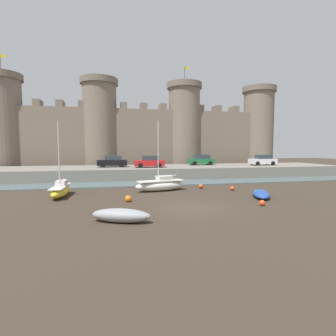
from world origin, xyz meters
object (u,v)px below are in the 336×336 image
(sailboat_foreground_left, at_px, (161,185))
(car_quay_centre_east, at_px, (113,162))
(car_quay_west, at_px, (201,160))
(car_quay_centre_west, at_px, (263,160))
(car_quay_east, at_px, (150,162))
(mooring_buoy_near_channel, at_px, (128,199))
(mooring_buoy_off_centre, at_px, (201,186))
(sailboat_foreground_centre, at_px, (61,190))
(mooring_buoy_near_shore, at_px, (232,188))
(rowboat_near_channel_left, at_px, (121,215))
(mooring_buoy_mid_mud, at_px, (262,203))
(rowboat_midflat_centre, at_px, (261,194))

(sailboat_foreground_left, xyz_separation_m, car_quay_centre_east, (-4.60, 12.70, 1.69))
(car_quay_west, bearing_deg, car_quay_centre_east, -172.74)
(car_quay_centre_west, height_order, car_quay_east, same)
(sailboat_foreground_left, height_order, car_quay_west, sailboat_foreground_left)
(mooring_buoy_near_channel, bearing_deg, sailboat_foreground_left, 53.63)
(sailboat_foreground_left, relative_size, mooring_buoy_off_centre, 13.97)
(sailboat_foreground_centre, bearing_deg, mooring_buoy_near_channel, -32.55)
(sailboat_foreground_left, distance_m, mooring_buoy_near_shore, 7.10)
(mooring_buoy_near_channel, bearing_deg, mooring_buoy_off_centre, 34.09)
(rowboat_near_channel_left, distance_m, mooring_buoy_mid_mud, 10.40)
(rowboat_near_channel_left, bearing_deg, mooring_buoy_near_channel, 82.62)
(sailboat_foreground_centre, relative_size, mooring_buoy_near_channel, 12.62)
(mooring_buoy_mid_mud, height_order, car_quay_centre_east, car_quay_centre_east)
(car_quay_centre_east, bearing_deg, car_quay_centre_west, -1.85)
(car_quay_east, bearing_deg, rowboat_near_channel_left, -102.27)
(rowboat_midflat_centre, xyz_separation_m, mooring_buoy_off_centre, (-3.46, 5.64, -0.05))
(car_quay_east, distance_m, car_quay_centre_east, 5.33)
(sailboat_foreground_left, height_order, mooring_buoy_off_centre, sailboat_foreground_left)
(sailboat_foreground_left, relative_size, car_quay_west, 1.63)
(car_quay_centre_west, relative_size, car_quay_east, 1.00)
(car_quay_centre_west, xyz_separation_m, car_quay_west, (-9.29, 2.50, 0.00))
(mooring_buoy_near_channel, height_order, car_quay_west, car_quay_west)
(rowboat_near_channel_left, height_order, sailboat_foreground_left, sailboat_foreground_left)
(car_quay_centre_west, height_order, car_quay_centre_east, same)
(sailboat_foreground_left, distance_m, rowboat_midflat_centre, 9.29)
(mooring_buoy_off_centre, height_order, car_quay_centre_west, car_quay_centre_west)
(sailboat_foreground_left, distance_m, mooring_buoy_off_centre, 4.37)
(mooring_buoy_off_centre, xyz_separation_m, mooring_buoy_near_shore, (2.65, -1.83, -0.03))
(sailboat_foreground_left, bearing_deg, mooring_buoy_near_channel, -126.37)
(mooring_buoy_off_centre, distance_m, car_quay_west, 14.88)
(sailboat_foreground_centre, xyz_separation_m, mooring_buoy_near_channel, (5.60, -3.57, -0.31))
(mooring_buoy_off_centre, bearing_deg, car_quay_east, 110.57)
(rowboat_near_channel_left, height_order, mooring_buoy_off_centre, rowboat_near_channel_left)
(rowboat_near_channel_left, distance_m, mooring_buoy_off_centre, 13.80)
(mooring_buoy_off_centre, distance_m, car_quay_centre_west, 18.30)
(car_quay_centre_east, bearing_deg, mooring_buoy_mid_mud, -63.11)
(mooring_buoy_near_channel, relative_size, mooring_buoy_near_shore, 1.20)
(sailboat_foreground_left, bearing_deg, car_quay_centre_west, 32.89)
(car_quay_centre_east, bearing_deg, sailboat_foreground_left, -70.09)
(mooring_buoy_near_shore, bearing_deg, mooring_buoy_near_channel, -161.75)
(mooring_buoy_mid_mud, xyz_separation_m, car_quay_west, (3.22, 22.62, 2.09))
(mooring_buoy_mid_mud, bearing_deg, sailboat_foreground_centre, 155.00)
(car_quay_centre_west, distance_m, car_quay_east, 18.09)
(mooring_buoy_off_centre, distance_m, car_quay_east, 11.27)
(mooring_buoy_mid_mud, xyz_separation_m, car_quay_centre_east, (-10.58, 20.86, 2.09))
(rowboat_near_channel_left, relative_size, mooring_buoy_off_centre, 7.36)
(car_quay_west, bearing_deg, mooring_buoy_near_shore, -98.06)
(mooring_buoy_mid_mud, height_order, car_quay_west, car_quay_west)
(rowboat_near_channel_left, height_order, mooring_buoy_mid_mud, rowboat_near_channel_left)
(rowboat_midflat_centre, bearing_deg, sailboat_foreground_left, 146.80)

